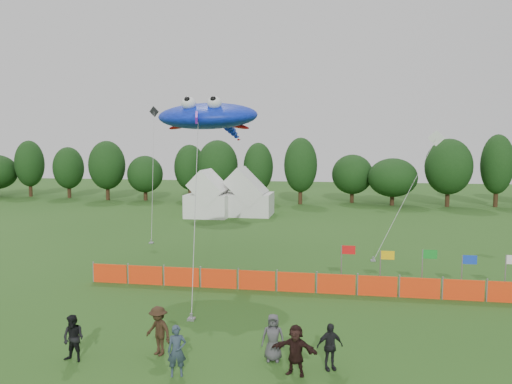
% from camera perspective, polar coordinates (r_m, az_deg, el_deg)
% --- Properties ---
extents(ground, '(160.00, 160.00, 0.00)m').
position_cam_1_polar(ground, '(18.84, -3.24, -17.79)').
color(ground, '#234C16').
rests_on(ground, ground).
extents(treeline, '(104.57, 8.78, 8.36)m').
position_cam_1_polar(treeline, '(61.90, 7.58, 2.52)').
color(treeline, '#382314').
rests_on(treeline, ground).
extents(tent_left, '(4.33, 4.33, 3.82)m').
position_cam_1_polar(tent_left, '(50.92, -5.39, -0.66)').
color(tent_left, white).
rests_on(tent_left, ground).
extents(tent_right, '(5.34, 4.27, 3.77)m').
position_cam_1_polar(tent_right, '(51.70, -1.08, -0.57)').
color(tent_right, silver).
rests_on(tent_right, ground).
extents(barrier_fence, '(21.90, 0.06, 1.00)m').
position_cam_1_polar(barrier_fence, '(25.57, 4.57, -10.24)').
color(barrier_fence, '#FC380E').
rests_on(barrier_fence, ground).
extents(flag_row, '(8.73, 0.67, 2.20)m').
position_cam_1_polar(flag_row, '(26.92, 18.61, -7.77)').
color(flag_row, gray).
rests_on(flag_row, ground).
extents(spectator_a, '(0.70, 0.57, 1.67)m').
position_cam_1_polar(spectator_a, '(16.99, -9.04, -17.50)').
color(spectator_a, '#2B3948').
rests_on(spectator_a, ground).
extents(spectator_b, '(0.85, 0.70, 1.62)m').
position_cam_1_polar(spectator_b, '(18.87, -20.15, -15.44)').
color(spectator_b, black).
rests_on(spectator_b, ground).
extents(spectator_c, '(1.31, 1.10, 1.76)m').
position_cam_1_polar(spectator_c, '(18.59, -11.09, -15.29)').
color(spectator_c, '#302013').
rests_on(spectator_c, ground).
extents(spectator_d, '(1.00, 0.73, 1.57)m').
position_cam_1_polar(spectator_d, '(17.42, 8.42, -17.06)').
color(spectator_d, black).
rests_on(spectator_d, ground).
extents(spectator_e, '(0.83, 0.56, 1.64)m').
position_cam_1_polar(spectator_e, '(17.87, 1.96, -16.27)').
color(spectator_e, '#444348').
rests_on(spectator_e, ground).
extents(spectator_f, '(1.60, 0.81, 1.65)m').
position_cam_1_polar(spectator_f, '(16.93, 4.55, -17.55)').
color(spectator_f, black).
rests_on(spectator_f, ground).
extents(stingray_kite, '(6.08, 15.91, 10.06)m').
position_cam_1_polar(stingray_kite, '(29.21, -5.26, 8.56)').
color(stingray_kite, '#0F2DE2').
rests_on(stingray_kite, ground).
extents(small_kite_white, '(5.96, 9.33, 8.51)m').
position_cam_1_polar(small_kite_white, '(38.88, 18.40, 2.76)').
color(small_kite_white, white).
rests_on(small_kite_white, ground).
extents(small_kite_dark, '(2.19, 5.45, 10.55)m').
position_cam_1_polar(small_kite_dark, '(40.84, -11.68, 3.71)').
color(small_kite_dark, black).
rests_on(small_kite_dark, ground).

